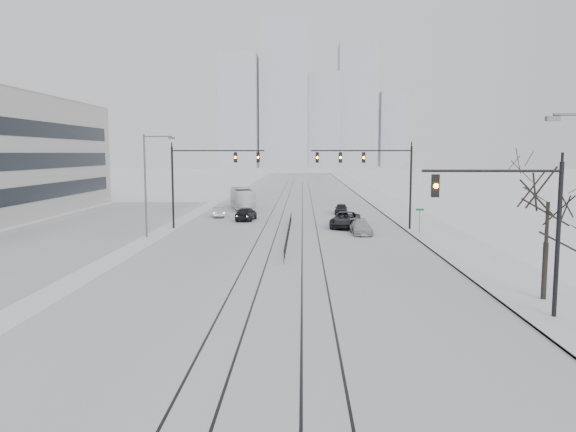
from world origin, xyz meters
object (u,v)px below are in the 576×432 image
object	(u,v)px
traffic_mast_near	(522,218)
sedan_nb_right	(361,228)
sedan_sb_inner	(246,214)
sedan_nb_front	(345,220)
bare_tree	(548,212)
sedan_nb_far	(341,209)
sedan_sb_outer	(218,212)
box_truck	(242,199)

from	to	relation	value
traffic_mast_near	sedan_nb_right	xyz separation A→B (m)	(-4.23, 26.21, -3.94)
sedan_sb_inner	sedan_nb_front	xyz separation A→B (m)	(10.43, -5.69, 0.01)
sedan_nb_front	bare_tree	bearing A→B (deg)	-62.86
traffic_mast_near	sedan_nb_far	bearing A→B (deg)	96.41
bare_tree	sedan_nb_right	xyz separation A→B (m)	(-6.64, 23.20, -3.86)
sedan_sb_outer	sedan_nb_front	size ratio (longest dim) A/B	0.66
sedan_sb_outer	sedan_sb_inner	bearing A→B (deg)	127.63
sedan_sb_outer	sedan_nb_far	distance (m)	14.93
sedan_sb_outer	sedan_nb_far	world-z (taller)	sedan_nb_far
sedan_nb_right	sedan_nb_far	xyz separation A→B (m)	(-0.65, 17.22, 0.00)
bare_tree	sedan_nb_far	bearing A→B (deg)	100.22
sedan_sb_inner	sedan_nb_right	distance (m)	15.40
traffic_mast_near	bare_tree	size ratio (longest dim) A/B	1.15
traffic_mast_near	sedan_nb_front	bearing A→B (deg)	99.84
sedan_sb_outer	box_truck	distance (m)	9.62
bare_tree	sedan_nb_right	bearing A→B (deg)	105.97
sedan_sb_inner	sedan_sb_outer	bearing A→B (deg)	-35.63
sedan_nb_right	box_truck	size ratio (longest dim) A/B	0.43
bare_tree	sedan_nb_far	size ratio (longest dim) A/B	1.65
sedan_sb_inner	box_truck	distance (m)	12.71
sedan_nb_front	traffic_mast_near	bearing A→B (deg)	-68.62
box_truck	bare_tree	bearing A→B (deg)	101.56
traffic_mast_near	sedan_sb_outer	size ratio (longest dim) A/B	1.89
traffic_mast_near	sedan_nb_front	xyz separation A→B (m)	(-5.33, 30.73, -3.78)
sedan_nb_right	sedan_nb_far	world-z (taller)	sedan_nb_far
box_truck	sedan_nb_front	bearing A→B (deg)	111.87
sedan_sb_inner	sedan_nb_far	distance (m)	12.94
sedan_sb_outer	sedan_nb_right	bearing A→B (deg)	127.74
bare_tree	sedan_nb_front	xyz separation A→B (m)	(-7.74, 27.72, -3.71)
sedan_nb_far	box_truck	world-z (taller)	box_truck
traffic_mast_near	sedan_nb_right	distance (m)	26.84
sedan_sb_inner	box_truck	world-z (taller)	box_truck
traffic_mast_near	sedan_sb_outer	bearing A→B (deg)	116.00
sedan_nb_front	sedan_nb_right	xyz separation A→B (m)	(1.10, -4.52, -0.15)
sedan_sb_inner	sedan_nb_far	size ratio (longest dim) A/B	1.22
traffic_mast_near	sedan_sb_inner	world-z (taller)	traffic_mast_near
sedan_sb_outer	sedan_nb_right	world-z (taller)	sedan_nb_right
traffic_mast_near	sedan_nb_right	size ratio (longest dim) A/B	1.62
sedan_nb_front	sedan_nb_right	size ratio (longest dim) A/B	1.30
bare_tree	box_truck	size ratio (longest dim) A/B	0.61
sedan_sb_inner	box_truck	bearing A→B (deg)	-75.94
sedan_nb_front	sedan_nb_right	distance (m)	4.65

